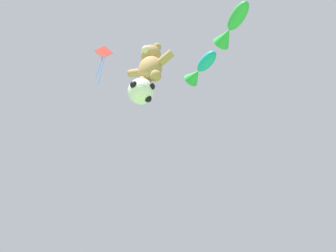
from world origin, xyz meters
TOP-DOWN VIEW (x-y plane):
  - teddy_bear_kite at (0.38, 4.57)m, footprint 2.12×0.93m
  - soccer_ball_kite at (-0.02, 4.64)m, footprint 1.11×1.10m
  - fish_kite_teal at (1.28, 7.35)m, footprint 2.06×1.52m
  - fish_kite_emerald at (3.52, 5.77)m, footprint 2.12×1.80m
  - diamond_kite at (-2.46, 4.68)m, footprint 0.67×0.61m

SIDE VIEW (x-z plane):
  - soccer_ball_kite at x=-0.02m, z-range 11.45..12.47m
  - teddy_bear_kite at x=0.38m, z-range 12.14..14.29m
  - fish_kite_emerald at x=3.52m, z-range 14.50..15.23m
  - fish_kite_teal at x=1.28m, z-range 14.87..15.61m
  - diamond_kite at x=-2.46m, z-range 14.33..17.17m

